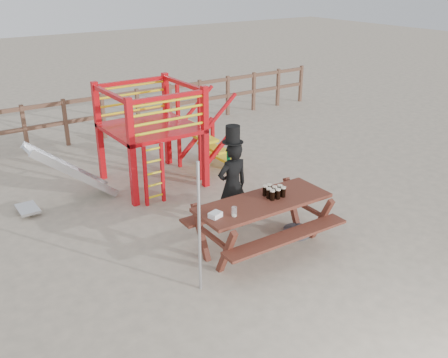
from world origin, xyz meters
TOP-DOWN VIEW (x-y plane):
  - ground at (0.00, 0.00)m, footprint 60.00×60.00m
  - back_fence at (0.00, 7.00)m, footprint 15.09×0.09m
  - playground_fort at (0.12, 3.58)m, footprint 4.71×1.84m
  - picnic_table at (0.40, 0.18)m, footprint 2.22×1.55m
  - man_with_hat at (0.41, 1.03)m, footprint 0.58×0.39m
  - metal_pole at (-1.02, -0.20)m, footprint 0.04×0.04m
  - parasol_base at (1.16, 0.18)m, footprint 0.46×0.46m
  - paper_bag at (-0.53, 0.14)m, footprint 0.21×0.18m
  - stout_pints at (0.63, 0.20)m, footprint 0.31×0.30m
  - empty_glasses at (-0.28, 0.01)m, footprint 0.08×0.08m

SIDE VIEW (x-z plane):
  - ground at x=0.00m, z-range 0.00..0.00m
  - parasol_base at x=1.16m, z-range -0.04..0.15m
  - picnic_table at x=0.40m, z-range 0.11..0.96m
  - back_fence at x=0.00m, z-range 0.14..1.34m
  - man_with_hat at x=0.41m, z-range -0.10..1.76m
  - paper_bag at x=-0.53m, z-range 0.85..0.93m
  - empty_glasses at x=-0.28m, z-range 0.84..0.99m
  - stout_pints at x=0.63m, z-range 0.85..1.02m
  - metal_pole at x=-1.02m, z-range 0.00..1.94m
  - playground_fort at x=0.12m, z-range 0.02..2.12m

